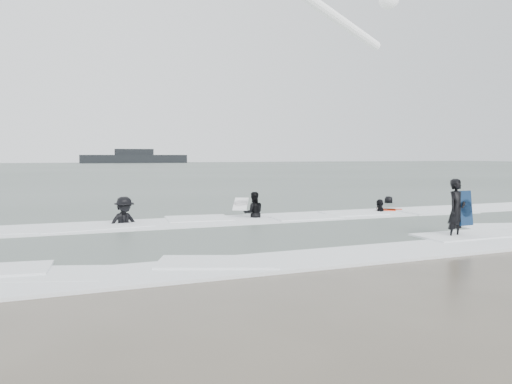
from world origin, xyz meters
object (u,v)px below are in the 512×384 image
object	(u,v)px
surfer_right_far	(389,204)
surfer_wading	(254,219)
surfer_centre	(456,239)
surfer_right_near	(380,213)
surfer_breaker	(124,226)
vessel_horizon	(134,158)

from	to	relation	value
surfer_right_far	surfer_wading	bearing A→B (deg)	-5.76
surfer_centre	surfer_right_near	bearing A→B (deg)	58.99
surfer_right_near	surfer_breaker	bearing A→B (deg)	-50.93
surfer_centre	vessel_horizon	world-z (taller)	vessel_horizon
surfer_right_near	surfer_wading	bearing A→B (deg)	-51.12
surfer_right_far	vessel_horizon	bearing A→B (deg)	-118.89
surfer_centre	surfer_right_near	distance (m)	6.27
surfer_right_far	vessel_horizon	xyz separation A→B (m)	(6.46, 136.73, 1.60)
surfer_right_near	surfer_right_far	world-z (taller)	surfer_right_near
surfer_breaker	surfer_right_near	world-z (taller)	surfer_breaker
surfer_wading	surfer_right_near	size ratio (longest dim) A/B	0.90
surfer_wading	surfer_right_far	world-z (taller)	surfer_wading
surfer_centre	surfer_right_far	size ratio (longest dim) A/B	1.10
surfer_breaker	surfer_right_far	size ratio (longest dim) A/B	1.19
surfer_right_far	vessel_horizon	world-z (taller)	vessel_horizon
surfer_centre	surfer_breaker	bearing A→B (deg)	129.07
surfer_wading	surfer_right_far	xyz separation A→B (m)	(8.03, 2.99, 0.00)
surfer_centre	vessel_horizon	distance (m)	146.16
surfer_centre	surfer_right_far	world-z (taller)	surfer_centre
surfer_right_far	vessel_horizon	distance (m)	136.90
surfer_right_near	vessel_horizon	bearing A→B (deg)	-144.70
surfer_breaker	vessel_horizon	distance (m)	141.04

